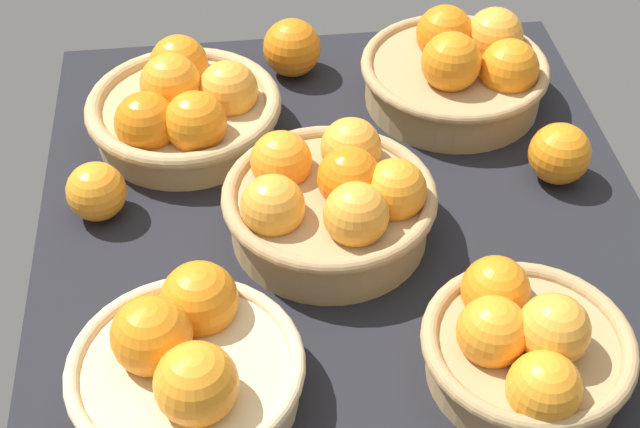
{
  "coord_description": "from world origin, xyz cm",
  "views": [
    {
      "loc": [
        -77.44,
        12.24,
        78.38
      ],
      "look_at": [
        -1.37,
        3.29,
        7.0
      ],
      "focal_mm": 52.19,
      "sensor_mm": 36.0,
      "label": 1
    }
  ],
  "objects_px": {
    "basket_near_left": "(524,347)",
    "basket_far_right": "(184,108)",
    "basket_center": "(331,200)",
    "basket_near_right": "(460,70)",
    "loose_orange_front_gap": "(560,154)",
    "basket_far_left": "(186,365)",
    "loose_orange_side_gap": "(96,192)",
    "loose_orange_back_gap": "(292,48)"
  },
  "relations": [
    {
      "from": "basket_near_right",
      "to": "loose_orange_front_gap",
      "type": "xyz_separation_m",
      "value": [
        -0.18,
        -0.08,
        -0.01
      ]
    },
    {
      "from": "basket_far_right",
      "to": "loose_orange_front_gap",
      "type": "distance_m",
      "value": 0.47
    },
    {
      "from": "basket_far_left",
      "to": "loose_orange_side_gap",
      "type": "distance_m",
      "value": 0.29
    },
    {
      "from": "loose_orange_front_gap",
      "to": "loose_orange_side_gap",
      "type": "height_order",
      "value": "loose_orange_front_gap"
    },
    {
      "from": "basket_far_right",
      "to": "loose_orange_back_gap",
      "type": "distance_m",
      "value": 0.2
    },
    {
      "from": "basket_near_left",
      "to": "loose_orange_back_gap",
      "type": "height_order",
      "value": "basket_near_left"
    },
    {
      "from": "basket_far_left",
      "to": "loose_orange_front_gap",
      "type": "xyz_separation_m",
      "value": [
        0.27,
        -0.45,
        -0.01
      ]
    },
    {
      "from": "loose_orange_front_gap",
      "to": "basket_far_left",
      "type": "bearing_deg",
      "value": 121.05
    },
    {
      "from": "loose_orange_front_gap",
      "to": "loose_orange_back_gap",
      "type": "xyz_separation_m",
      "value": [
        0.27,
        0.3,
        0.0
      ]
    },
    {
      "from": "basket_far_right",
      "to": "loose_orange_side_gap",
      "type": "distance_m",
      "value": 0.18
    },
    {
      "from": "basket_near_left",
      "to": "loose_orange_front_gap",
      "type": "relative_size",
      "value": 2.76
    },
    {
      "from": "basket_near_left",
      "to": "basket_far_right",
      "type": "xyz_separation_m",
      "value": [
        0.43,
        0.32,
        0.0
      ]
    },
    {
      "from": "loose_orange_back_gap",
      "to": "loose_orange_side_gap",
      "type": "xyz_separation_m",
      "value": [
        -0.27,
        0.25,
        -0.01
      ]
    },
    {
      "from": "basket_far_left",
      "to": "basket_far_right",
      "type": "relative_size",
      "value": 0.91
    },
    {
      "from": "basket_far_left",
      "to": "loose_orange_back_gap",
      "type": "relative_size",
      "value": 2.82
    },
    {
      "from": "basket_far_right",
      "to": "loose_orange_back_gap",
      "type": "xyz_separation_m",
      "value": [
        0.13,
        -0.15,
        -0.0
      ]
    },
    {
      "from": "basket_center",
      "to": "basket_far_right",
      "type": "xyz_separation_m",
      "value": [
        0.21,
        0.16,
        -0.01
      ]
    },
    {
      "from": "basket_center",
      "to": "basket_near_right",
      "type": "relative_size",
      "value": 0.97
    },
    {
      "from": "basket_near_left",
      "to": "basket_far_right",
      "type": "height_order",
      "value": "basket_far_right"
    },
    {
      "from": "basket_center",
      "to": "basket_near_right",
      "type": "distance_m",
      "value": 0.32
    },
    {
      "from": "basket_center",
      "to": "basket_near_left",
      "type": "height_order",
      "value": "basket_center"
    },
    {
      "from": "basket_near_right",
      "to": "loose_orange_back_gap",
      "type": "xyz_separation_m",
      "value": [
        0.09,
        0.22,
        -0.01
      ]
    },
    {
      "from": "basket_far_left",
      "to": "loose_orange_side_gap",
      "type": "height_order",
      "value": "basket_far_left"
    },
    {
      "from": "basket_near_right",
      "to": "basket_near_left",
      "type": "relative_size",
      "value": 1.19
    },
    {
      "from": "basket_near_left",
      "to": "loose_orange_front_gap",
      "type": "distance_m",
      "value": 0.32
    },
    {
      "from": "loose_orange_back_gap",
      "to": "loose_orange_side_gap",
      "type": "distance_m",
      "value": 0.37
    },
    {
      "from": "basket_far_left",
      "to": "loose_orange_back_gap",
      "type": "distance_m",
      "value": 0.56
    },
    {
      "from": "basket_center",
      "to": "basket_far_right",
      "type": "bearing_deg",
      "value": 38.38
    },
    {
      "from": "basket_near_right",
      "to": "loose_orange_side_gap",
      "type": "bearing_deg",
      "value": 110.55
    },
    {
      "from": "basket_near_right",
      "to": "basket_center",
      "type": "bearing_deg",
      "value": 139.74
    },
    {
      "from": "basket_far_left",
      "to": "basket_far_right",
      "type": "xyz_separation_m",
      "value": [
        0.41,
        -0.0,
        0.0
      ]
    },
    {
      "from": "basket_center",
      "to": "basket_far_left",
      "type": "distance_m",
      "value": 0.27
    },
    {
      "from": "loose_orange_side_gap",
      "to": "loose_orange_front_gap",
      "type": "bearing_deg",
      "value": -89.88
    },
    {
      "from": "basket_near_right",
      "to": "loose_orange_side_gap",
      "type": "height_order",
      "value": "basket_near_right"
    },
    {
      "from": "basket_center",
      "to": "basket_far_right",
      "type": "relative_size",
      "value": 0.97
    },
    {
      "from": "basket_center",
      "to": "loose_orange_side_gap",
      "type": "bearing_deg",
      "value": 76.29
    },
    {
      "from": "basket_center",
      "to": "basket_far_left",
      "type": "height_order",
      "value": "basket_center"
    },
    {
      "from": "basket_near_left",
      "to": "loose_orange_front_gap",
      "type": "bearing_deg",
      "value": -23.75
    },
    {
      "from": "basket_far_left",
      "to": "loose_orange_back_gap",
      "type": "bearing_deg",
      "value": -15.83
    },
    {
      "from": "loose_orange_back_gap",
      "to": "basket_near_left",
      "type": "bearing_deg",
      "value": -162.65
    },
    {
      "from": "basket_near_right",
      "to": "basket_near_left",
      "type": "xyz_separation_m",
      "value": [
        -0.47,
        0.04,
        -0.0
      ]
    },
    {
      "from": "loose_orange_back_gap",
      "to": "basket_center",
      "type": "bearing_deg",
      "value": -177.88
    }
  ]
}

